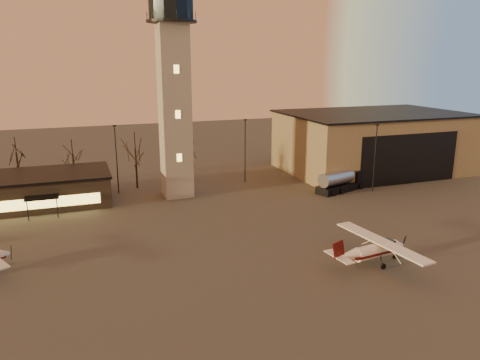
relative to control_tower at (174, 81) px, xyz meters
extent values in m
plane|color=#413E3C|center=(0.00, -30.00, -16.33)|extent=(220.00, 220.00, 0.00)
cube|color=#9B9A93|center=(0.00, 0.00, -4.33)|extent=(4.00, 4.00, 24.00)
cylinder|color=black|center=(0.00, 0.00, 7.82)|extent=(6.80, 6.80, 0.30)
cylinder|color=black|center=(0.00, 0.00, 9.67)|extent=(6.00, 6.00, 3.40)
cube|color=#958861|center=(36.00, 4.00, -11.33)|extent=(30.00, 20.00, 10.00)
cube|color=black|center=(36.00, 4.00, -6.18)|extent=(30.60, 20.60, 0.30)
cube|color=black|center=(36.00, -6.02, -12.33)|extent=(18.00, 0.10, 8.00)
cube|color=black|center=(-22.00, 2.00, -14.33)|extent=(25.00, 10.00, 4.00)
cube|color=black|center=(-22.00, 2.00, -12.18)|extent=(25.40, 10.40, 0.30)
cube|color=#FFD859|center=(-22.00, -3.02, -14.73)|extent=(22.00, 0.08, 1.40)
cube|color=black|center=(-18.00, -4.00, -13.73)|extent=(4.00, 2.00, 0.20)
cylinder|color=black|center=(-8.00, 4.00, -11.33)|extent=(0.16, 0.16, 10.00)
cube|color=black|center=(-8.00, 4.00, -6.28)|extent=(0.50, 0.25, 0.18)
cylinder|color=black|center=(12.00, 4.00, -11.33)|extent=(0.16, 0.16, 10.00)
cube|color=black|center=(12.00, 4.00, -6.28)|extent=(0.50, 0.25, 0.18)
cylinder|color=black|center=(28.00, -8.00, -11.33)|extent=(0.16, 0.16, 10.00)
cube|color=black|center=(28.00, -8.00, -6.28)|extent=(0.50, 0.25, 0.18)
cylinder|color=black|center=(-14.00, 10.00, -13.70)|extent=(0.28, 0.28, 5.25)
cylinder|color=black|center=(-5.00, 6.00, -13.25)|extent=(0.28, 0.28, 6.16)
cylinder|color=black|center=(4.00, 8.00, -13.84)|extent=(0.28, 0.28, 4.97)
cylinder|color=black|center=(-22.00, 12.00, -13.53)|extent=(0.28, 0.28, 5.60)
cylinder|color=white|center=(13.07, -29.72, -15.00)|extent=(5.02, 1.96, 1.38)
cone|color=white|center=(15.93, -29.37, -15.00)|extent=(1.11, 1.42, 1.32)
cone|color=white|center=(9.49, -30.16, -14.84)|extent=(2.67, 1.47, 1.17)
cube|color=black|center=(14.13, -29.59, -14.52)|extent=(1.72, 1.30, 0.74)
cube|color=#4F0E0B|center=(12.86, -29.74, -15.05)|extent=(5.87, 2.11, 0.23)
cube|color=white|center=(13.60, -29.65, -14.17)|extent=(3.00, 11.80, 0.15)
cube|color=white|center=(8.54, -30.27, -14.73)|extent=(1.37, 3.60, 0.09)
cube|color=#4F0E0B|center=(8.43, -30.28, -13.99)|extent=(1.48, 0.26, 1.80)
cone|color=silver|center=(-20.74, -17.89, -15.23)|extent=(1.19, 1.33, 1.09)
cube|color=black|center=(23.80, -6.00, -15.76)|extent=(9.06, 5.02, 1.13)
cube|color=black|center=(26.92, -4.99, -14.38)|extent=(2.68, 2.88, 1.85)
cube|color=black|center=(27.61, -4.77, -14.07)|extent=(0.70, 1.89, 1.03)
cylinder|color=silver|center=(22.63, -6.38, -14.17)|extent=(6.13, 3.81, 2.15)
camera|label=1|loc=(-13.68, -64.80, 3.01)|focal=35.00mm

